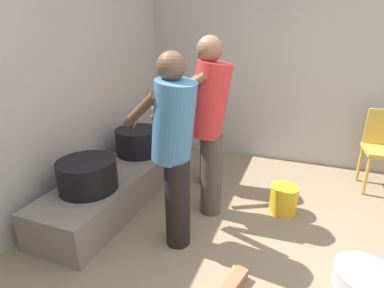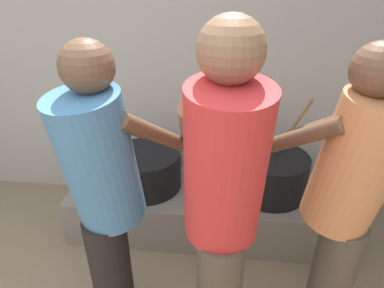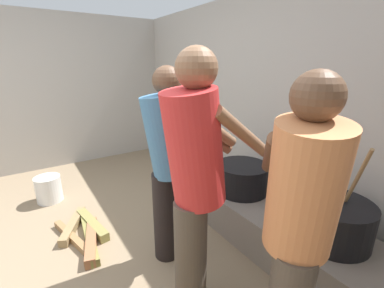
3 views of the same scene
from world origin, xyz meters
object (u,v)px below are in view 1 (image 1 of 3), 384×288
Objects in this scene: cook_in_blue_shirt at (174,143)px; metal_mixing_bowl at (365,280)px; cook_in_red_shirt at (209,119)px; cook_in_orange_shirt at (207,111)px; bucket_yellow_plastic at (284,199)px; cooking_pot_secondary at (88,175)px; cooking_pot_main at (138,141)px; chair_yellow at (384,147)px.

cook_in_blue_shirt is 3.72× the size of metal_mixing_bowl.
cook_in_red_shirt is 1.07× the size of cook_in_orange_shirt.
cook_in_orange_shirt is 1.19m from bucket_yellow_plastic.
cooking_pot_secondary is 0.33× the size of cook_in_orange_shirt.
cooking_pot_main is 0.48× the size of cook_in_orange_shirt.
chair_yellow is (1.67, -1.76, -0.38)m from cook_in_blue_shirt.
cook_in_orange_shirt is 1.75× the size of chair_yellow.
cooking_pot_secondary is at bearing 92.44° from cook_in_blue_shirt.
cook_in_orange_shirt is at bearing 72.06° from bucket_yellow_plastic.
cooking_pot_main reaches higher than chair_yellow.
metal_mixing_bowl is at bearing 168.37° from chair_yellow.
chair_yellow is at bearing -56.51° from cooking_pot_secondary.
cooking_pot_secondary is 0.91m from cook_in_blue_shirt.
bucket_yellow_plastic is (-0.90, 0.95, -0.36)m from chair_yellow.
cooking_pot_secondary is 1.85m from bucket_yellow_plastic.
cooking_pot_main is 0.89m from cooking_pot_secondary.
cooking_pot_secondary is (-0.89, -0.02, -0.01)m from cooking_pot_main.
cook_in_blue_shirt reaches higher than cooking_pot_secondary.
metal_mixing_bowl is (-1.06, -1.50, -0.81)m from cook_in_orange_shirt.
cook_in_blue_shirt reaches higher than bucket_yellow_plastic.
cook_in_blue_shirt is at bearing -87.56° from cooking_pot_secondary.
cook_in_orange_shirt is 1.98m from chair_yellow.
metal_mixing_bowl is at bearing -110.83° from cooking_pot_main.
cook_in_orange_shirt is 5.55× the size of bucket_yellow_plastic.
bucket_yellow_plastic is (-0.29, -0.89, -0.74)m from cook_in_orange_shirt.
chair_yellow is 1.36m from bucket_yellow_plastic.
cooking_pot_main is 1.26m from cook_in_blue_shirt.
metal_mixing_bowl is (0.04, -2.23, -0.42)m from cooking_pot_secondary.
cook_in_blue_shirt reaches higher than cook_in_orange_shirt.
cook_in_red_shirt reaches higher than cook_in_orange_shirt.
cooking_pot_main is at bearing 1.27° from cooking_pot_secondary.
cooking_pot_secondary is at bearing -178.73° from cooking_pot_main.
cook_in_red_shirt is 1.65m from metal_mixing_bowl.
bucket_yellow_plastic is (0.80, -1.63, -0.35)m from cooking_pot_secondary.
cooking_pot_secondary is 3.09m from chair_yellow.
chair_yellow reaches higher than cooking_pot_secondary.
bucket_yellow_plastic is at bearing -70.59° from cook_in_red_shirt.
cook_in_red_shirt reaches higher than cook_in_blue_shirt.
cooking_pot_main is at bearing 69.17° from metal_mixing_bowl.
cooking_pot_secondary is 1.17m from cook_in_red_shirt.
metal_mixing_bowl is at bearing -111.73° from cook_in_red_shirt.
metal_mixing_bowl is (-0.77, -0.60, -0.07)m from bucket_yellow_plastic.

